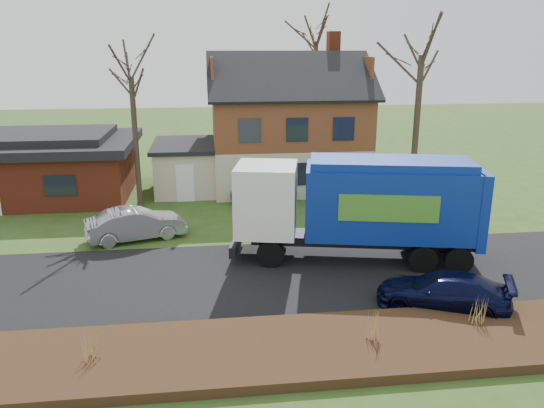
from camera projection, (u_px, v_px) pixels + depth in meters
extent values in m
plane|color=#2E4C19|center=(288.00, 276.00, 20.08)|extent=(120.00, 120.00, 0.00)
cube|color=black|center=(288.00, 276.00, 20.08)|extent=(80.00, 7.00, 0.02)
cube|color=#301F10|center=(317.00, 348.00, 14.99)|extent=(80.00, 3.50, 0.30)
cube|color=beige|center=(287.00, 163.00, 33.25)|extent=(9.00, 7.50, 2.70)
cube|color=brown|center=(287.00, 119.00, 32.47)|extent=(9.00, 7.50, 2.80)
cube|color=maroon|center=(333.00, 45.00, 32.54)|extent=(0.70, 0.90, 1.60)
cube|color=beige|center=(187.00, 168.00, 32.07)|extent=(3.50, 5.50, 2.60)
cube|color=black|center=(186.00, 145.00, 31.67)|extent=(3.90, 5.90, 0.24)
cube|color=maroon|center=(50.00, 172.00, 30.67)|extent=(9.00, 7.50, 2.80)
cube|color=black|center=(47.00, 144.00, 30.20)|extent=(9.80, 8.20, 0.50)
cube|color=black|center=(46.00, 136.00, 30.07)|extent=(7.00, 6.00, 0.40)
cylinder|color=black|center=(270.00, 254.00, 20.78)|extent=(1.12, 0.57, 1.07)
cylinder|color=black|center=(275.00, 235.00, 22.85)|extent=(1.12, 0.57, 1.07)
cylinder|color=black|center=(423.00, 259.00, 20.31)|extent=(1.12, 0.57, 1.07)
cylinder|color=black|center=(413.00, 239.00, 22.37)|extent=(1.12, 0.57, 1.07)
cylinder|color=black|center=(459.00, 260.00, 20.20)|extent=(1.12, 0.57, 1.07)
cylinder|color=black|center=(446.00, 240.00, 22.26)|extent=(1.12, 0.57, 1.07)
cube|color=black|center=(361.00, 239.00, 21.43)|extent=(8.92, 3.02, 0.36)
cube|color=white|center=(266.00, 199.00, 21.29)|extent=(2.85, 3.00, 2.78)
cube|color=black|center=(238.00, 194.00, 21.34)|extent=(0.54, 2.23, 0.93)
cube|color=black|center=(237.00, 242.00, 21.93)|extent=(0.78, 2.57, 0.46)
cube|color=navy|center=(388.00, 202.00, 20.90)|extent=(6.88, 3.85, 2.78)
cube|color=navy|center=(391.00, 163.00, 20.46)|extent=(6.51, 3.48, 0.31)
cube|color=navy|center=(475.00, 206.00, 20.65)|extent=(0.89, 2.64, 2.99)
cube|color=#44822A|center=(389.00, 209.00, 19.63)|extent=(3.64, 0.80, 1.03)
cube|color=#44822A|center=(381.00, 190.00, 22.13)|extent=(3.64, 0.80, 1.03)
imported|color=#9FA2A6|center=(136.00, 224.00, 23.73)|extent=(4.62, 2.76, 1.44)
imported|color=black|center=(443.00, 291.00, 17.39)|extent=(4.60, 3.29, 1.24)
cylinder|color=#3C2F24|center=(136.00, 144.00, 27.73)|extent=(0.29, 0.29, 6.89)
cylinder|color=#3E3125|center=(416.00, 126.00, 30.63)|extent=(0.36, 0.36, 7.91)
cylinder|color=#3F2E25|center=(315.00, 102.00, 39.79)|extent=(0.33, 0.33, 8.75)
cone|color=#A69149|center=(91.00, 346.00, 14.06)|extent=(0.04, 0.04, 0.83)
cone|color=#A69149|center=(86.00, 346.00, 14.04)|extent=(0.04, 0.04, 0.83)
cone|color=#A69149|center=(97.00, 345.00, 14.07)|extent=(0.04, 0.04, 0.83)
cone|color=#A69149|center=(92.00, 343.00, 14.16)|extent=(0.04, 0.04, 0.83)
cone|color=#A69149|center=(90.00, 348.00, 13.95)|extent=(0.04, 0.04, 0.83)
cone|color=tan|center=(376.00, 325.00, 14.95)|extent=(0.04, 0.04, 0.98)
cone|color=tan|center=(370.00, 325.00, 14.93)|extent=(0.04, 0.04, 0.98)
cone|color=tan|center=(381.00, 325.00, 14.97)|extent=(0.04, 0.04, 0.98)
cone|color=tan|center=(374.00, 323.00, 15.07)|extent=(0.04, 0.04, 0.98)
cone|color=tan|center=(377.00, 327.00, 14.83)|extent=(0.04, 0.04, 0.98)
cone|color=#A27F47|center=(479.00, 311.00, 15.87)|extent=(0.04, 0.04, 0.87)
cone|color=#A27F47|center=(474.00, 311.00, 15.85)|extent=(0.04, 0.04, 0.87)
cone|color=#A27F47|center=(484.00, 310.00, 15.88)|extent=(0.04, 0.04, 0.87)
cone|color=#A27F47|center=(477.00, 309.00, 15.98)|extent=(0.04, 0.04, 0.87)
cone|color=#A27F47|center=(481.00, 313.00, 15.75)|extent=(0.04, 0.04, 0.87)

